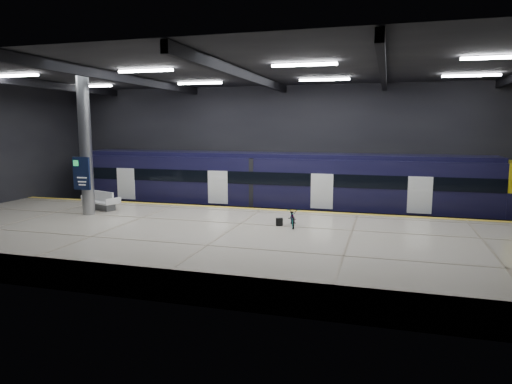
% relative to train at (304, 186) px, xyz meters
% --- Properties ---
extents(ground, '(30.00, 30.00, 0.00)m').
position_rel_train_xyz_m(ground, '(-1.77, -5.50, -2.06)').
color(ground, black).
rests_on(ground, ground).
extents(room_shell, '(30.10, 16.10, 8.05)m').
position_rel_train_xyz_m(room_shell, '(-1.77, -5.49, 3.66)').
color(room_shell, black).
rests_on(room_shell, ground).
extents(platform, '(30.00, 11.00, 1.10)m').
position_rel_train_xyz_m(platform, '(-1.77, -8.00, -1.51)').
color(platform, beige).
rests_on(platform, ground).
extents(safety_strip, '(30.00, 0.40, 0.01)m').
position_rel_train_xyz_m(safety_strip, '(-1.77, -2.75, -0.95)').
color(safety_strip, gold).
rests_on(safety_strip, platform).
extents(rails, '(30.00, 1.52, 0.16)m').
position_rel_train_xyz_m(rails, '(-1.77, 0.00, -1.98)').
color(rails, gray).
rests_on(rails, ground).
extents(train, '(29.40, 2.84, 3.79)m').
position_rel_train_xyz_m(train, '(0.00, 0.00, 0.00)').
color(train, black).
rests_on(train, ground).
extents(bench, '(2.42, 1.65, 0.99)m').
position_rel_train_xyz_m(bench, '(-10.01, -5.15, -0.61)').
color(bench, '#595B60').
rests_on(bench, platform).
extents(bicycle, '(0.95, 1.68, 0.83)m').
position_rel_train_xyz_m(bicycle, '(0.64, -6.49, -0.54)').
color(bicycle, '#99999E').
rests_on(bicycle, platform).
extents(pannier_bag, '(0.34, 0.27, 0.35)m').
position_rel_train_xyz_m(pannier_bag, '(0.04, -6.49, -0.78)').
color(pannier_bag, black).
rests_on(pannier_bag, platform).
extents(info_column, '(0.90, 0.78, 6.90)m').
position_rel_train_xyz_m(info_column, '(-9.77, -6.52, 2.40)').
color(info_column, '#9EA0A5').
rests_on(info_column, platform).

